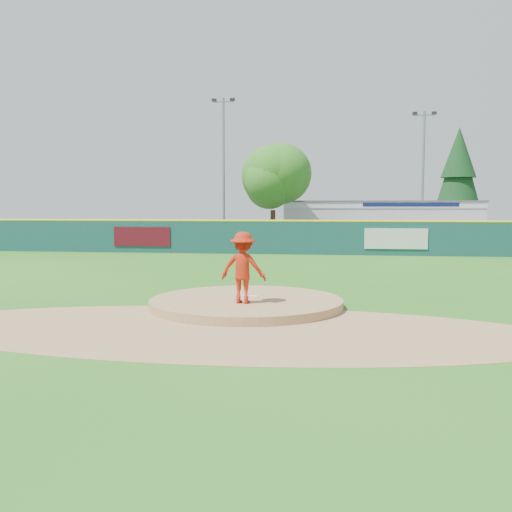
# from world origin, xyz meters

# --- Properties ---
(ground) EXTENTS (120.00, 120.00, 0.00)m
(ground) POSITION_xyz_m (0.00, 0.00, 0.00)
(ground) COLOR #286B19
(ground) RESTS_ON ground
(pitchers_mound) EXTENTS (5.50, 5.50, 0.50)m
(pitchers_mound) POSITION_xyz_m (0.00, 0.00, 0.00)
(pitchers_mound) COLOR #9E774C
(pitchers_mound) RESTS_ON ground
(pitching_rubber) EXTENTS (0.60, 0.15, 0.04)m
(pitching_rubber) POSITION_xyz_m (0.00, 0.30, 0.27)
(pitching_rubber) COLOR white
(pitching_rubber) RESTS_ON pitchers_mound
(infield_dirt_arc) EXTENTS (15.40, 15.40, 0.01)m
(infield_dirt_arc) POSITION_xyz_m (0.00, -3.00, 0.01)
(infield_dirt_arc) COLOR #9E774C
(infield_dirt_arc) RESTS_ON ground
(parking_lot) EXTENTS (44.00, 16.00, 0.02)m
(parking_lot) POSITION_xyz_m (0.00, 27.00, 0.01)
(parking_lot) COLOR #38383A
(parking_lot) RESTS_ON ground
(pitcher) EXTENTS (1.34, 0.88, 1.94)m
(pitcher) POSITION_xyz_m (0.03, -0.71, 1.22)
(pitcher) COLOR #AB210E
(pitcher) RESTS_ON pitchers_mound
(van) EXTENTS (4.96, 3.66, 1.25)m
(van) POSITION_xyz_m (3.71, 23.76, 0.65)
(van) COLOR white
(van) RESTS_ON parking_lot
(pool_building_grp) EXTENTS (15.20, 8.20, 3.31)m
(pool_building_grp) POSITION_xyz_m (6.00, 31.99, 1.66)
(pool_building_grp) COLOR silver
(pool_building_grp) RESTS_ON ground
(fence_banners) EXTENTS (18.92, 0.04, 1.20)m
(fence_banners) POSITION_xyz_m (-1.69, 17.92, 1.00)
(fence_banners) COLOR #510B17
(fence_banners) RESTS_ON ground
(playground_slide) EXTENTS (1.09, 3.06, 1.69)m
(playground_slide) POSITION_xyz_m (-15.29, 22.19, 0.86)
(playground_slide) COLOR blue
(playground_slide) RESTS_ON ground
(outfield_fence) EXTENTS (40.00, 0.14, 2.07)m
(outfield_fence) POSITION_xyz_m (0.00, 18.00, 1.09)
(outfield_fence) COLOR #134040
(outfield_fence) RESTS_ON ground
(deciduous_tree) EXTENTS (5.60, 5.60, 7.36)m
(deciduous_tree) POSITION_xyz_m (-2.00, 25.00, 4.55)
(deciduous_tree) COLOR #382314
(deciduous_tree) RESTS_ON ground
(conifer_tree) EXTENTS (4.40, 4.40, 9.50)m
(conifer_tree) POSITION_xyz_m (13.00, 36.00, 5.54)
(conifer_tree) COLOR #382314
(conifer_tree) RESTS_ON ground
(light_pole_left) EXTENTS (1.75, 0.25, 11.00)m
(light_pole_left) POSITION_xyz_m (-6.00, 27.00, 6.05)
(light_pole_left) COLOR gray
(light_pole_left) RESTS_ON ground
(light_pole_right) EXTENTS (1.75, 0.25, 10.00)m
(light_pole_right) POSITION_xyz_m (9.00, 29.00, 5.54)
(light_pole_right) COLOR gray
(light_pole_right) RESTS_ON ground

